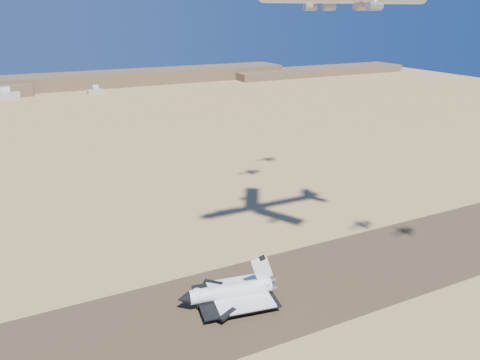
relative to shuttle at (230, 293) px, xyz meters
name	(u,v)px	position (x,y,z in m)	size (l,w,h in m)	color
ground	(229,307)	(-1.11, -1.21, -4.72)	(1200.00, 1200.00, 0.00)	tan
runway	(229,307)	(-1.11, -1.21, -4.69)	(600.00, 50.00, 0.06)	#4F4027
ridgeline	(107,81)	(64.20, 526.09, 2.91)	(960.00, 90.00, 18.00)	brown
hangars	(2,96)	(-65.11, 477.22, 0.11)	(200.50, 29.50, 30.00)	#A6A193
shuttle	(230,293)	(0.00, 0.00, 0.00)	(35.68, 25.56, 17.54)	white
crew_a	(253,312)	(4.42, -9.00, -3.76)	(0.65, 0.43, 1.79)	#F74C0E
crew_b	(252,307)	(5.41, -6.23, -3.87)	(0.77, 0.44, 1.58)	#F74C0E
crew_c	(265,308)	(9.18, -8.89, -3.73)	(1.08, 0.55, 1.85)	#F74C0E
chase_jet_c	(307,1)	(61.98, 51.99, 96.53)	(16.68, 8.78, 4.16)	silver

